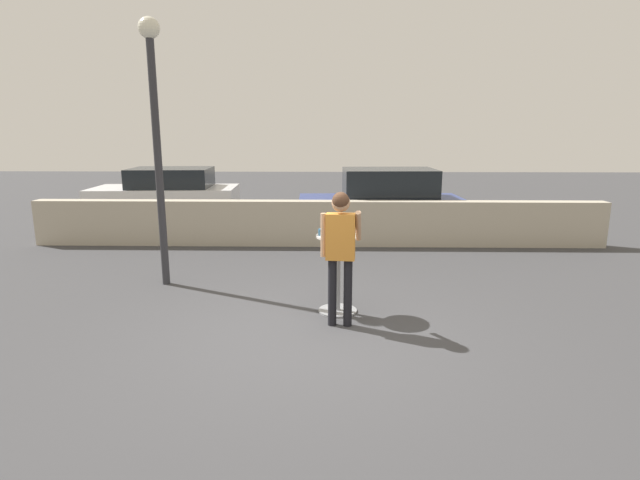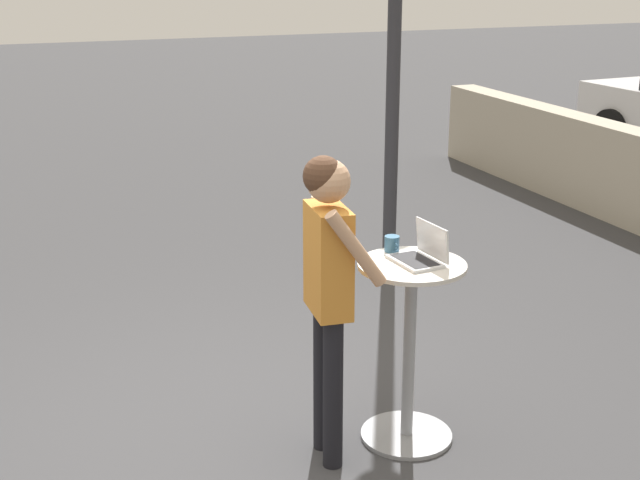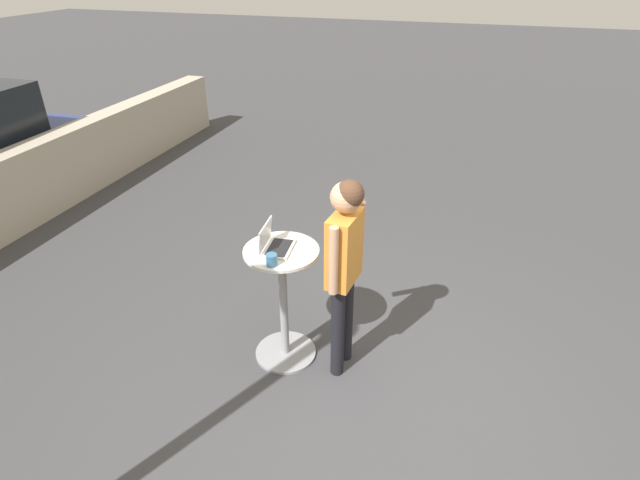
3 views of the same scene
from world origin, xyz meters
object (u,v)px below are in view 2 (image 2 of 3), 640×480
(coffee_mug, at_px, (392,244))
(cafe_table, at_px, (409,345))
(laptop, at_px, (421,254))
(standing_person, at_px, (328,272))

(coffee_mug, bearing_deg, cafe_table, 3.98)
(laptop, relative_size, standing_person, 0.19)
(laptop, distance_m, coffee_mug, 0.23)
(laptop, relative_size, coffee_mug, 2.74)
(coffee_mug, xyz_separation_m, standing_person, (0.25, -0.49, -0.02))
(cafe_table, height_order, coffee_mug, coffee_mug)
(cafe_table, bearing_deg, standing_person, -87.67)
(standing_person, bearing_deg, laptop, 92.47)
(cafe_table, relative_size, coffee_mug, 9.08)
(coffee_mug, height_order, standing_person, standing_person)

